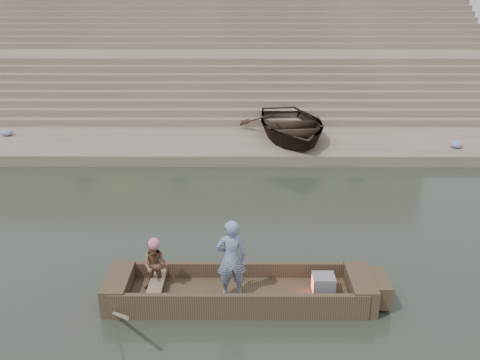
{
  "coord_description": "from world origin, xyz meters",
  "views": [
    {
      "loc": [
        2.67,
        -11.79,
        6.44
      ],
      "look_at": [
        2.61,
        1.12,
        1.4
      ],
      "focal_mm": 39.03,
      "sensor_mm": 36.0,
      "label": 1
    }
  ],
  "objects_px": {
    "standing_man": "(231,258)",
    "television": "(323,284)",
    "rowing_man": "(155,265)",
    "beached_rowboat": "(291,125)",
    "main_rowboat": "(239,296)"
  },
  "relations": [
    {
      "from": "rowing_man",
      "to": "beached_rowboat",
      "type": "height_order",
      "value": "beached_rowboat"
    },
    {
      "from": "standing_man",
      "to": "rowing_man",
      "type": "relative_size",
      "value": 1.51
    },
    {
      "from": "standing_man",
      "to": "rowing_man",
      "type": "distance_m",
      "value": 1.64
    },
    {
      "from": "rowing_man",
      "to": "main_rowboat",
      "type": "bearing_deg",
      "value": -0.02
    },
    {
      "from": "standing_man",
      "to": "television",
      "type": "relative_size",
      "value": 3.71
    },
    {
      "from": "standing_man",
      "to": "television",
      "type": "distance_m",
      "value": 2.03
    },
    {
      "from": "standing_man",
      "to": "television",
      "type": "bearing_deg",
      "value": 173.96
    },
    {
      "from": "rowing_man",
      "to": "standing_man",
      "type": "bearing_deg",
      "value": -2.9
    },
    {
      "from": "rowing_man",
      "to": "beached_rowboat",
      "type": "xyz_separation_m",
      "value": [
        3.76,
        10.56,
        0.15
      ]
    },
    {
      "from": "rowing_man",
      "to": "television",
      "type": "relative_size",
      "value": 2.46
    },
    {
      "from": "rowing_man",
      "to": "beached_rowboat",
      "type": "bearing_deg",
      "value": 74.76
    },
    {
      "from": "main_rowboat",
      "to": "television",
      "type": "height_order",
      "value": "television"
    },
    {
      "from": "rowing_man",
      "to": "beached_rowboat",
      "type": "distance_m",
      "value": 11.2
    },
    {
      "from": "beached_rowboat",
      "to": "television",
      "type": "bearing_deg",
      "value": -99.3
    },
    {
      "from": "main_rowboat",
      "to": "television",
      "type": "xyz_separation_m",
      "value": [
        1.76,
        -0.0,
        0.31
      ]
    }
  ]
}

